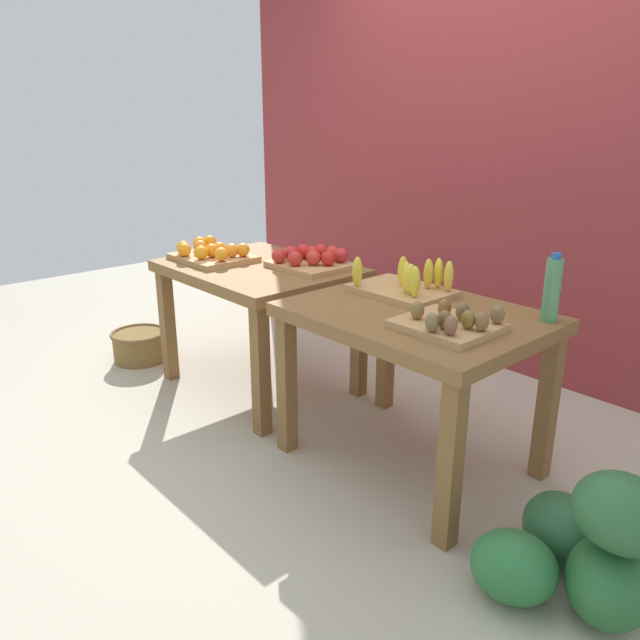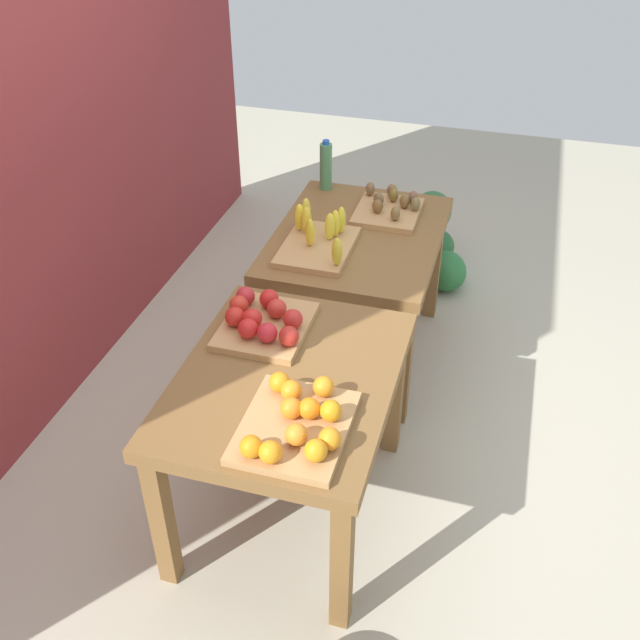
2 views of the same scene
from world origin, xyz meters
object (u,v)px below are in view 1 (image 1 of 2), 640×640
kiwi_bin (450,323)px  water_bottle (552,289)px  apple_bin (311,259)px  wicker_basket (140,345)px  orange_bin (211,253)px  display_table_left (259,283)px  banana_crate (406,285)px  watermelon_pile (578,549)px  display_table_right (415,334)px

kiwi_bin → water_bottle: bearing=63.9°
apple_bin → wicker_basket: apple_bin is taller
orange_bin → wicker_basket: 0.91m
display_table_left → banana_crate: 0.96m
display_table_left → watermelon_pile: bearing=-6.6°
display_table_right → wicker_basket: display_table_right is taller
orange_bin → display_table_right: bearing=5.2°
display_table_right → watermelon_pile: 1.03m
water_bottle → watermelon_pile: bearing=-48.9°
display_table_left → water_bottle: (1.56, 0.29, 0.24)m
orange_bin → banana_crate: (1.21, 0.27, 0.00)m
kiwi_bin → wicker_basket: kiwi_bin is taller
apple_bin → kiwi_bin: (1.12, -0.28, -0.01)m
watermelon_pile → wicker_basket: bearing=-177.7°
orange_bin → apple_bin: 0.60m
orange_bin → watermelon_pile: 2.37m
kiwi_bin → water_bottle: (0.19, 0.39, 0.10)m
apple_bin → watermelon_pile: (1.77, -0.41, -0.59)m
display_table_right → banana_crate: 0.28m
display_table_left → display_table_right: same height
wicker_basket → display_table_right: bearing=10.1°
apple_bin → orange_bin: bearing=-149.5°
display_table_right → water_bottle: bearing=33.1°
watermelon_pile → kiwi_bin: bearing=168.8°
display_table_left → display_table_right: (1.12, 0.00, 0.00)m
water_bottle → banana_crate: bearing=-167.3°
display_table_left → orange_bin: (-0.27, -0.13, 0.15)m
orange_bin → watermelon_pile: bearing=-2.7°
apple_bin → display_table_right: bearing=-11.5°
water_bottle → wicker_basket: (-2.41, -0.64, -0.76)m
orange_bin → water_bottle: (1.83, 0.42, 0.09)m
kiwi_bin → wicker_basket: (-2.22, -0.24, -0.66)m
banana_crate → kiwi_bin: size_ratio=1.22×
display_table_right → orange_bin: (-1.39, -0.13, 0.15)m
kiwi_bin → orange_bin: bearing=-179.2°
orange_bin → water_bottle: water_bottle is taller
display_table_right → watermelon_pile: bearing=-14.6°
orange_bin → kiwi_bin: 1.64m
display_table_right → wicker_basket: size_ratio=2.92×
kiwi_bin → banana_crate: bearing=149.7°
display_table_right → banana_crate: (-0.18, 0.15, 0.15)m
water_bottle → watermelon_pile: (0.46, -0.52, -0.67)m
display_table_left → apple_bin: (0.24, 0.18, 0.15)m
display_table_right → kiwi_bin: kiwi_bin is taller
banana_crate → display_table_right: bearing=-38.6°
banana_crate → kiwi_bin: bearing=-30.3°
display_table_right → apple_bin: (-0.88, 0.18, 0.15)m
kiwi_bin → wicker_basket: bearing=-173.7°
wicker_basket → watermelon_pile: bearing=2.3°
display_table_left → water_bottle: 1.61m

